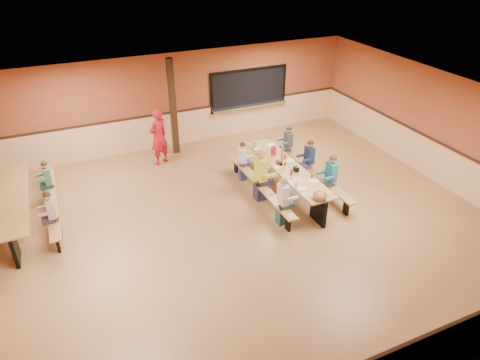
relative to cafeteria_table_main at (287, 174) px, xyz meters
name	(u,v)px	position (x,y,z in m)	size (l,w,h in m)	color
ground	(237,225)	(-1.85, -0.87, -0.53)	(12.00, 12.00, 0.00)	#916037
room_envelope	(237,201)	(-1.85, -0.87, 0.16)	(12.04, 10.04, 3.02)	brown
kitchen_pass_through	(249,91)	(0.75, 4.09, 0.96)	(2.78, 0.28, 1.38)	black
structural_post	(173,108)	(-2.05, 3.53, 0.97)	(0.18, 0.18, 3.00)	black
cafeteria_table_main	(287,174)	(0.00, 0.00, 0.00)	(1.91, 3.70, 0.74)	#A47841
cafeteria_table_second	(14,204)	(-6.66, 1.38, 0.00)	(1.91, 3.70, 0.74)	#A47841
seated_child_white_left	(283,201)	(-0.83, -1.24, 0.11)	(0.40, 0.32, 1.26)	silver
seated_adult_yellow	(261,175)	(-0.83, -0.05, 0.19)	(0.48, 0.39, 1.43)	yellow
seated_child_grey_left	(243,162)	(-0.83, 1.08, 0.04)	(0.33, 0.27, 1.14)	white
seated_child_teal_right	(331,178)	(0.82, -0.79, 0.11)	(0.40, 0.33, 1.27)	#1D6F87
seated_child_navy_right	(309,161)	(0.82, 0.26, 0.09)	(0.38, 0.31, 1.24)	navy
seated_child_char_right	(288,145)	(0.82, 1.44, 0.07)	(0.36, 0.30, 1.19)	#484D51
seated_child_green_sec	(49,182)	(-5.84, 2.01, 0.06)	(0.35, 0.29, 1.17)	#3C826C
seated_child_tan_sec	(52,215)	(-5.84, 0.39, 0.07)	(0.36, 0.30, 1.20)	tan
standing_woman	(159,137)	(-2.70, 2.99, 0.35)	(0.64, 0.42, 1.75)	red
punch_pitcher	(274,150)	(0.02, 0.86, 0.32)	(0.16, 0.16, 0.22)	red
chip_bowl	(320,196)	(-0.08, -1.65, 0.29)	(0.32, 0.32, 0.15)	orange
napkin_dispenser	(296,169)	(0.09, -0.27, 0.28)	(0.10, 0.14, 0.13)	black
condiment_mustard	(283,164)	(-0.09, 0.09, 0.30)	(0.06, 0.06, 0.17)	yellow
condiment_ketchup	(291,172)	(-0.12, -0.39, 0.30)	(0.06, 0.06, 0.17)	#B2140F
table_paddle	(282,160)	(-0.07, 0.20, 0.35)	(0.16, 0.16, 0.56)	black
place_settings	(288,166)	(0.00, 0.00, 0.27)	(0.65, 3.30, 0.11)	beige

